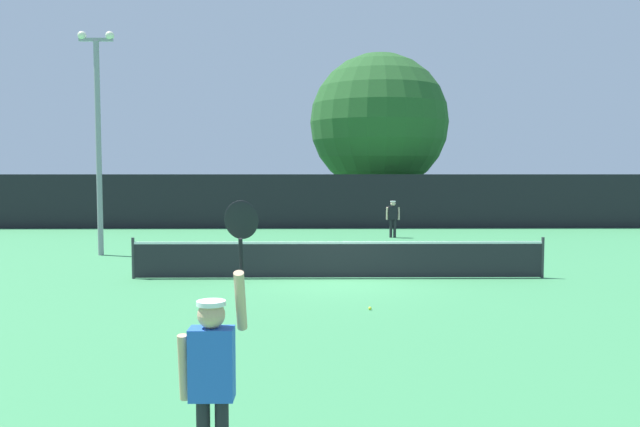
{
  "coord_description": "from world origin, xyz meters",
  "views": [
    {
      "loc": [
        -0.67,
        -16.27,
        2.8
      ],
      "look_at": [
        -0.46,
        2.17,
        1.55
      ],
      "focal_mm": 35.39,
      "sensor_mm": 36.0,
      "label": 1
    }
  ],
  "objects_px": {
    "tennis_ball": "(370,308)",
    "parked_car_far": "(422,203)",
    "player_serving": "(213,366)",
    "parked_car_mid": "(352,206)",
    "player_receiving": "(393,215)",
    "parked_car_near": "(195,205)",
    "light_pole": "(98,128)",
    "large_tree": "(379,123)"
  },
  "relations": [
    {
      "from": "tennis_ball",
      "to": "player_serving",
      "type": "bearing_deg",
      "value": -105.56
    },
    {
      "from": "large_tree",
      "to": "parked_car_near",
      "type": "xyz_separation_m",
      "value": [
        -10.55,
        1.9,
        -4.66
      ]
    },
    {
      "from": "player_receiving",
      "to": "player_serving",
      "type": "bearing_deg",
      "value": 78.65
    },
    {
      "from": "large_tree",
      "to": "parked_car_far",
      "type": "bearing_deg",
      "value": 53.62
    },
    {
      "from": "tennis_ball",
      "to": "parked_car_far",
      "type": "height_order",
      "value": "parked_car_far"
    },
    {
      "from": "light_pole",
      "to": "parked_car_near",
      "type": "bearing_deg",
      "value": 89.5
    },
    {
      "from": "light_pole",
      "to": "parked_car_far",
      "type": "height_order",
      "value": "light_pole"
    },
    {
      "from": "tennis_ball",
      "to": "light_pole",
      "type": "xyz_separation_m",
      "value": [
        -8.19,
        8.36,
        4.18
      ]
    },
    {
      "from": "player_serving",
      "to": "large_tree",
      "type": "height_order",
      "value": "large_tree"
    },
    {
      "from": "player_serving",
      "to": "parked_car_mid",
      "type": "height_order",
      "value": "player_serving"
    },
    {
      "from": "parked_car_near",
      "to": "player_receiving",
      "type": "bearing_deg",
      "value": -45.68
    },
    {
      "from": "tennis_ball",
      "to": "large_tree",
      "type": "distance_m",
      "value": 23.18
    },
    {
      "from": "player_serving",
      "to": "parked_car_near",
      "type": "height_order",
      "value": "player_serving"
    },
    {
      "from": "parked_car_near",
      "to": "parked_car_far",
      "type": "relative_size",
      "value": 0.99
    },
    {
      "from": "large_tree",
      "to": "tennis_ball",
      "type": "bearing_deg",
      "value": -96.36
    },
    {
      "from": "parked_car_near",
      "to": "parked_car_far",
      "type": "distance_m",
      "value": 13.9
    },
    {
      "from": "player_serving",
      "to": "player_receiving",
      "type": "xyz_separation_m",
      "value": [
        4.2,
        20.94,
        -0.2
      ]
    },
    {
      "from": "player_receiving",
      "to": "parked_car_far",
      "type": "height_order",
      "value": "parked_car_far"
    },
    {
      "from": "parked_car_near",
      "to": "large_tree",
      "type": "bearing_deg",
      "value": -10.07
    },
    {
      "from": "parked_car_mid",
      "to": "parked_car_far",
      "type": "xyz_separation_m",
      "value": [
        4.57,
        3.44,
        0.0
      ]
    },
    {
      "from": "player_receiving",
      "to": "parked_car_near",
      "type": "height_order",
      "value": "parked_car_near"
    },
    {
      "from": "parked_car_mid",
      "to": "parked_car_far",
      "type": "distance_m",
      "value": 5.72
    },
    {
      "from": "parked_car_near",
      "to": "parked_car_mid",
      "type": "distance_m",
      "value": 9.19
    },
    {
      "from": "tennis_ball",
      "to": "parked_car_far",
      "type": "distance_m",
      "value": 27.27
    },
    {
      "from": "player_serving",
      "to": "large_tree",
      "type": "distance_m",
      "value": 30.24
    },
    {
      "from": "player_receiving",
      "to": "parked_car_far",
      "type": "xyz_separation_m",
      "value": [
        3.44,
        12.92,
        -0.15
      ]
    },
    {
      "from": "player_serving",
      "to": "player_receiving",
      "type": "distance_m",
      "value": 21.36
    },
    {
      "from": "player_receiving",
      "to": "light_pole",
      "type": "xyz_separation_m",
      "value": [
        -10.4,
        -5.38,
        3.28
      ]
    },
    {
      "from": "player_receiving",
      "to": "parked_car_mid",
      "type": "distance_m",
      "value": 9.55
    },
    {
      "from": "player_serving",
      "to": "player_receiving",
      "type": "bearing_deg",
      "value": 78.65
    },
    {
      "from": "player_receiving",
      "to": "tennis_ball",
      "type": "distance_m",
      "value": 13.95
    },
    {
      "from": "large_tree",
      "to": "parked_car_mid",
      "type": "relative_size",
      "value": 2.09
    },
    {
      "from": "tennis_ball",
      "to": "parked_car_near",
      "type": "height_order",
      "value": "parked_car_near"
    },
    {
      "from": "player_serving",
      "to": "player_receiving",
      "type": "relative_size",
      "value": 1.66
    },
    {
      "from": "player_serving",
      "to": "parked_car_far",
      "type": "bearing_deg",
      "value": 77.28
    },
    {
      "from": "parked_car_near",
      "to": "tennis_ball",
      "type": "bearing_deg",
      "value": -71.51
    },
    {
      "from": "large_tree",
      "to": "parked_car_far",
      "type": "distance_m",
      "value": 7.06
    },
    {
      "from": "player_serving",
      "to": "parked_car_far",
      "type": "relative_size",
      "value": 0.6
    },
    {
      "from": "tennis_ball",
      "to": "parked_car_mid",
      "type": "bearing_deg",
      "value": 87.36
    },
    {
      "from": "light_pole",
      "to": "player_serving",
      "type": "bearing_deg",
      "value": -68.3
    },
    {
      "from": "light_pole",
      "to": "large_tree",
      "type": "bearing_deg",
      "value": 52.7
    },
    {
      "from": "tennis_ball",
      "to": "parked_car_near",
      "type": "bearing_deg",
      "value": 108.34
    }
  ]
}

